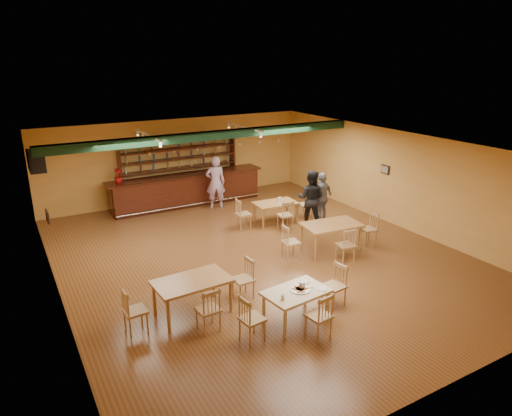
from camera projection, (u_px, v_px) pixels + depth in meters
floor at (259, 256)px, 12.45m from camera, size 12.00×12.00×0.00m
ceiling_beam at (212, 135)px, 13.84m from camera, size 10.00×0.30×0.25m
track_rail_left at (148, 135)px, 13.47m from camera, size 0.05×2.50×0.05m
track_rail_right at (244, 127)px, 14.97m from camera, size 0.05×2.50×0.05m
ac_unit at (37, 161)px, 12.90m from camera, size 0.34×0.70×0.48m
picture_left at (47, 216)px, 10.39m from camera, size 0.04×0.34×0.28m
picture_right at (385, 169)px, 14.66m from camera, size 0.04×0.34×0.28m
bar_counter at (187, 190)px, 16.51m from camera, size 5.68×0.85×1.13m
back_bar_hutch at (180, 171)px, 16.84m from camera, size 4.39×0.40×2.28m
poinsettia at (118, 176)px, 15.12m from camera, size 0.36×0.36×0.51m
dining_table_b at (275, 212)px, 14.83m from camera, size 1.41×0.91×0.68m
dining_table_c at (193, 297)px, 9.56m from camera, size 1.59×1.00×0.78m
dining_table_d at (331, 237)px, 12.65m from camera, size 1.68×1.13×0.79m
near_table at (296, 306)px, 9.29m from camera, size 1.37×0.97×0.69m
pizza_tray at (300, 289)px, 9.22m from camera, size 0.43×0.43×0.01m
parmesan_shaker at (283, 297)px, 8.86m from camera, size 0.08×0.08×0.11m
napkin_stack at (304, 283)px, 9.48m from camera, size 0.25×0.22×0.03m
pizza_server at (304, 286)px, 9.32m from camera, size 0.30×0.28×0.00m
side_plate at (322, 288)px, 9.27m from camera, size 0.24×0.24×0.01m
patron_bar at (215, 182)px, 16.07m from camera, size 0.78×0.63×1.87m
patron_right_a at (311, 198)px, 14.37m from camera, size 1.10×1.11×1.81m
patron_right_b at (322, 198)px, 14.73m from camera, size 1.04×0.66×1.65m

